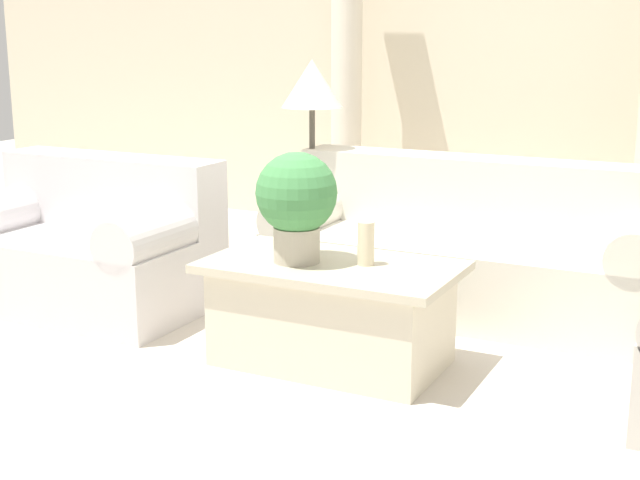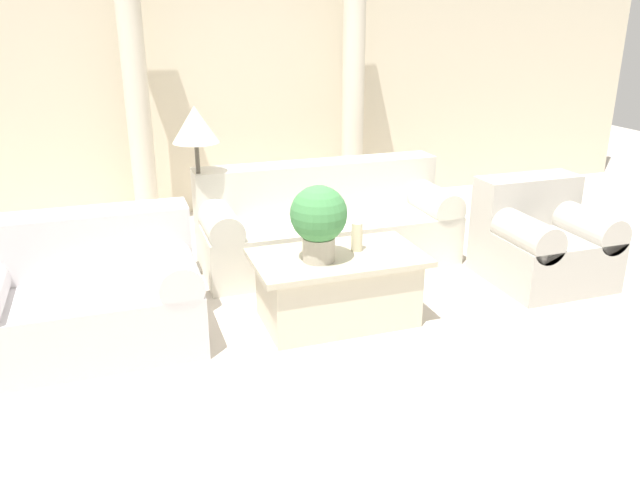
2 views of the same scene
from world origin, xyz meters
name	(u,v)px [view 1 (image 1 of 2)]	position (x,y,z in m)	size (l,w,h in m)	color
ground_plane	(365,344)	(0.00, 0.00, 0.00)	(16.00, 16.00, 0.00)	beige
wall_back	(516,23)	(0.00, 2.67, 1.60)	(10.00, 0.06, 3.20)	beige
sofa_long	(467,251)	(0.27, 0.81, 0.34)	(2.18, 0.86, 0.84)	beige
loveseat	(90,245)	(-1.70, -0.08, 0.35)	(1.42, 0.86, 0.84)	silver
coffee_table	(332,312)	(-0.04, -0.31, 0.25)	(1.18, 0.68, 0.50)	beige
potted_plant	(297,199)	(-0.20, -0.36, 0.79)	(0.38, 0.38, 0.52)	#B2A893
pillar_candle	(366,243)	(0.12, -0.27, 0.60)	(0.08, 0.08, 0.20)	beige
floor_lamp	(312,96)	(-0.78, 0.95, 1.16)	(0.37, 0.37, 1.38)	#4C473D
column_left	(347,58)	(-1.14, 2.22, 1.35)	(0.32, 0.32, 2.64)	beige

